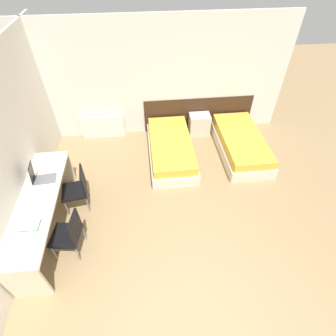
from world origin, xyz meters
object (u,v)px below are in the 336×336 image
at_px(chair_near_laptop, 77,188).
at_px(laptop, 40,177).
at_px(bed_near_window, 171,149).
at_px(bed_near_door, 241,144).
at_px(nightstand, 199,124).
at_px(chair_near_notebook, 69,233).

height_order(chair_near_laptop, laptop, laptop).
distance_m(bed_near_window, bed_near_door, 1.62).
bearing_deg(nightstand, bed_near_window, -134.86).
distance_m(chair_near_laptop, chair_near_notebook, 0.94).
bearing_deg(nightstand, laptop, -146.90).
bearing_deg(bed_near_window, chair_near_laptop, -146.55).
xyz_separation_m(bed_near_window, nightstand, (0.81, 0.81, 0.05)).
distance_m(nightstand, chair_near_notebook, 3.99).
bearing_deg(laptop, bed_near_window, 22.62).
bearing_deg(bed_near_door, chair_near_notebook, -148.04).
bearing_deg(nightstand, chair_near_laptop, -142.55).
relative_size(nightstand, laptop, 1.37).
xyz_separation_m(nightstand, chair_near_notebook, (-2.65, -2.97, 0.21)).
relative_size(bed_near_window, nightstand, 3.79).
xyz_separation_m(bed_near_door, laptop, (-3.97, -1.25, 0.64)).
bearing_deg(bed_near_door, nightstand, 134.86).
height_order(bed_near_door, chair_near_notebook, chair_near_notebook).
xyz_separation_m(bed_near_door, chair_near_laptop, (-3.46, -1.21, 0.26)).
relative_size(bed_near_door, chair_near_notebook, 2.28).
relative_size(nightstand, chair_near_notebook, 0.60).
relative_size(chair_near_laptop, laptop, 2.28).
xyz_separation_m(bed_near_door, chair_near_notebook, (-3.46, -2.16, 0.26)).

